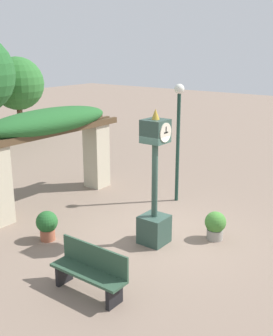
{
  "coord_description": "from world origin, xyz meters",
  "views": [
    {
      "loc": [
        -7.64,
        -5.04,
        4.34
      ],
      "look_at": [
        -0.38,
        0.41,
        1.69
      ],
      "focal_mm": 45.0,
      "sensor_mm": 36.0,
      "label": 1
    }
  ],
  "objects_px": {
    "potted_plant_near_left": "(215,225)",
    "lamp_post": "(178,126)",
    "potted_plant_near_right": "(47,224)",
    "pedestal_clock": "(155,192)",
    "park_bench": "(90,271)"
  },
  "relations": [
    {
      "from": "pedestal_clock",
      "to": "lamp_post",
      "type": "height_order",
      "value": "lamp_post"
    },
    {
      "from": "pedestal_clock",
      "to": "lamp_post",
      "type": "bearing_deg",
      "value": 21.35
    },
    {
      "from": "pedestal_clock",
      "to": "potted_plant_near_left",
      "type": "relative_size",
      "value": 4.56
    },
    {
      "from": "pedestal_clock",
      "to": "potted_plant_near_left",
      "type": "bearing_deg",
      "value": -46.17
    },
    {
      "from": "park_bench",
      "to": "pedestal_clock",
      "type": "bearing_deg",
      "value": 95.52
    },
    {
      "from": "lamp_post",
      "to": "potted_plant_near_left",
      "type": "bearing_deg",
      "value": -128.64
    },
    {
      "from": "potted_plant_near_right",
      "to": "lamp_post",
      "type": "height_order",
      "value": "lamp_post"
    },
    {
      "from": "potted_plant_near_right",
      "to": "lamp_post",
      "type": "relative_size",
      "value": 0.21
    },
    {
      "from": "potted_plant_near_left",
      "to": "lamp_post",
      "type": "bearing_deg",
      "value": 51.36
    },
    {
      "from": "potted_plant_near_right",
      "to": "lamp_post",
      "type": "distance_m",
      "value": 4.52
    },
    {
      "from": "lamp_post",
      "to": "pedestal_clock",
      "type": "bearing_deg",
      "value": -158.65
    },
    {
      "from": "potted_plant_near_right",
      "to": "lamp_post",
      "type": "xyz_separation_m",
      "value": [
        4.02,
        -1.01,
        1.8
      ]
    },
    {
      "from": "potted_plant_near_left",
      "to": "potted_plant_near_right",
      "type": "xyz_separation_m",
      "value": [
        -2.36,
        3.07,
        0.03
      ]
    },
    {
      "from": "potted_plant_near_right",
      "to": "park_bench",
      "type": "relative_size",
      "value": 0.46
    },
    {
      "from": "pedestal_clock",
      "to": "potted_plant_near_right",
      "type": "relative_size",
      "value": 4.36
    }
  ]
}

